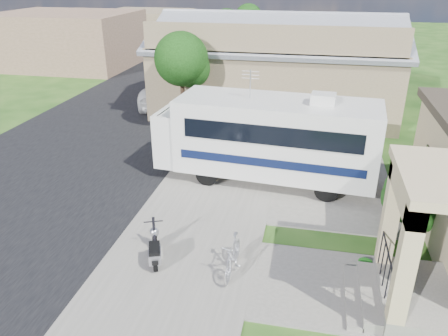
% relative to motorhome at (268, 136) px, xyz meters
% --- Properties ---
extents(ground, '(120.00, 120.00, 0.00)m').
position_rel_motorhome_xyz_m(ground, '(-0.63, -4.62, -1.68)').
color(ground, '#193F10').
extents(street_slab, '(9.00, 80.00, 0.02)m').
position_rel_motorhome_xyz_m(street_slab, '(-8.13, 5.38, -1.67)').
color(street_slab, black).
rests_on(street_slab, ground).
extents(sidewalk_slab, '(4.00, 80.00, 0.06)m').
position_rel_motorhome_xyz_m(sidewalk_slab, '(-1.63, 5.38, -1.65)').
color(sidewalk_slab, '#65625B').
rests_on(sidewalk_slab, ground).
extents(driveway_slab, '(7.00, 6.00, 0.05)m').
position_rel_motorhome_xyz_m(driveway_slab, '(0.87, -0.12, -1.66)').
color(driveway_slab, '#65625B').
rests_on(driveway_slab, ground).
extents(walk_slab, '(4.00, 3.00, 0.05)m').
position_rel_motorhome_xyz_m(walk_slab, '(2.37, -5.62, -1.66)').
color(walk_slab, '#65625B').
rests_on(walk_slab, ground).
extents(warehouse, '(12.50, 8.40, 5.04)m').
position_rel_motorhome_xyz_m(warehouse, '(-0.63, 9.35, 0.31)').
color(warehouse, brown).
rests_on(warehouse, ground).
extents(distant_bldg_far, '(10.00, 8.00, 4.00)m').
position_rel_motorhome_xyz_m(distant_bldg_far, '(-17.63, 17.38, 0.32)').
color(distant_bldg_far, brown).
rests_on(distant_bldg_far, ground).
extents(distant_bldg_near, '(8.00, 7.00, 3.20)m').
position_rel_motorhome_xyz_m(distant_bldg_near, '(-15.63, 29.38, -0.08)').
color(distant_bldg_near, brown).
rests_on(distant_bldg_near, ground).
extents(street_tree_a, '(2.44, 2.40, 4.58)m').
position_rel_motorhome_xyz_m(street_tree_a, '(-4.33, 4.43, 1.57)').
color(street_tree_a, '#312015').
rests_on(street_tree_a, ground).
extents(street_tree_b, '(2.44, 2.40, 4.73)m').
position_rel_motorhome_xyz_m(street_tree_b, '(-4.33, 14.43, 1.71)').
color(street_tree_b, '#312015').
rests_on(street_tree_b, ground).
extents(street_tree_c, '(2.44, 2.40, 4.42)m').
position_rel_motorhome_xyz_m(street_tree_c, '(-4.33, 23.43, 1.42)').
color(street_tree_c, '#312015').
rests_on(street_tree_c, ground).
extents(motorhome, '(7.80, 3.00, 3.91)m').
position_rel_motorhome_xyz_m(motorhome, '(0.00, 0.00, 0.00)').
color(motorhome, silver).
rests_on(motorhome, ground).
extents(shrub, '(2.12, 2.02, 2.60)m').
position_rel_motorhome_xyz_m(shrub, '(4.64, -2.49, -0.35)').
color(shrub, '#312015').
rests_on(shrub, ground).
extents(scooter, '(0.75, 1.39, 0.94)m').
position_rel_motorhome_xyz_m(scooter, '(-2.24, -5.54, -1.25)').
color(scooter, black).
rests_on(scooter, ground).
extents(bicycle, '(0.50, 1.62, 0.96)m').
position_rel_motorhome_xyz_m(bicycle, '(-0.19, -5.54, -1.20)').
color(bicycle, '#AAA8B0').
rests_on(bicycle, ground).
extents(pickup_truck, '(3.74, 6.35, 1.66)m').
position_rel_motorhome_xyz_m(pickup_truck, '(-6.51, 8.83, -0.85)').
color(pickup_truck, silver).
rests_on(pickup_truck, ground).
extents(van, '(3.30, 6.48, 1.80)m').
position_rel_motorhome_xyz_m(van, '(-7.22, 15.58, -0.78)').
color(van, silver).
rests_on(van, ground).
extents(garden_hose, '(0.36, 0.36, 0.16)m').
position_rel_motorhome_xyz_m(garden_hose, '(3.10, -4.63, -1.60)').
color(garden_hose, '#186B15').
rests_on(garden_hose, ground).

